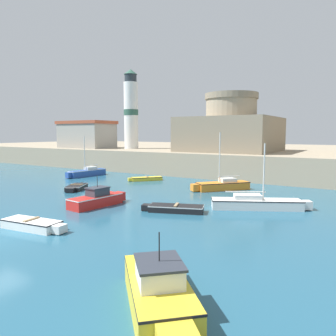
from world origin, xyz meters
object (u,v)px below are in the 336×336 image
(dinghy_yellow_3, at_px, (146,179))
(dinghy_black_9, at_px, (76,187))
(fortress, at_px, (231,130))
(sailboat_orange_5, at_px, (222,185))
(dinghy_black_1, at_px, (175,208))
(harbor_shed_mid_row, at_px, (87,134))
(sailboat_blue_4, at_px, (87,172))
(motorboat_red_8, at_px, (97,199))
(lighthouse, at_px, (131,111))
(sailboat_white_0, at_px, (257,203))
(dinghy_white_6, at_px, (33,224))
(motorboat_yellow_7, at_px, (159,292))

(dinghy_yellow_3, relative_size, dinghy_black_9, 1.00)
(fortress, bearing_deg, sailboat_orange_5, -72.11)
(dinghy_black_1, bearing_deg, harbor_shed_mid_row, 144.98)
(dinghy_yellow_3, distance_m, harbor_shed_mid_row, 21.32)
(sailboat_blue_4, height_order, dinghy_black_9, sailboat_blue_4)
(motorboat_red_8, bearing_deg, fortress, 87.99)
(dinghy_black_1, relative_size, lighthouse, 0.36)
(dinghy_black_1, height_order, fortress, fortress)
(dinghy_black_9, bearing_deg, lighthouse, 113.28)
(sailboat_white_0, height_order, sailboat_blue_4, sailboat_blue_4)
(sailboat_white_0, bearing_deg, sailboat_orange_5, 130.84)
(sailboat_blue_4, relative_size, dinghy_white_6, 1.34)
(motorboat_yellow_7, relative_size, motorboat_red_8, 0.95)
(dinghy_yellow_3, bearing_deg, sailboat_white_0, -25.82)
(dinghy_black_9, bearing_deg, dinghy_white_6, -53.19)
(dinghy_yellow_3, bearing_deg, fortress, 66.78)
(lighthouse, bearing_deg, dinghy_black_9, -66.72)
(sailboat_orange_5, height_order, motorboat_red_8, sailboat_orange_5)
(dinghy_yellow_3, relative_size, sailboat_orange_5, 0.64)
(sailboat_white_0, relative_size, dinghy_white_6, 1.61)
(sailboat_blue_4, distance_m, sailboat_orange_5, 18.45)
(dinghy_black_1, height_order, lighthouse, lighthouse)
(motorboat_red_8, xyz_separation_m, lighthouse, (-15.11, 23.58, 8.45))
(motorboat_red_8, height_order, dinghy_black_9, motorboat_red_8)
(sailboat_orange_5, bearing_deg, dinghy_white_6, -103.38)
(lighthouse, bearing_deg, sailboat_orange_5, -30.68)
(dinghy_yellow_3, distance_m, motorboat_yellow_7, 27.92)
(dinghy_yellow_3, height_order, dinghy_black_9, dinghy_black_9)
(dinghy_black_1, bearing_deg, lighthouse, 133.56)
(dinghy_white_6, bearing_deg, sailboat_orange_5, 76.62)
(dinghy_white_6, relative_size, lighthouse, 0.34)
(sailboat_white_0, height_order, dinghy_black_1, sailboat_white_0)
(sailboat_orange_5, relative_size, dinghy_black_9, 1.55)
(sailboat_blue_4, height_order, sailboat_orange_5, sailboat_orange_5)
(dinghy_black_1, relative_size, dinghy_black_9, 1.24)
(dinghy_white_6, bearing_deg, fortress, 90.41)
(sailboat_orange_5, relative_size, motorboat_yellow_7, 1.17)
(dinghy_white_6, distance_m, dinghy_black_9, 13.14)
(sailboat_blue_4, xyz_separation_m, lighthouse, (-2.02, 11.75, 8.48))
(sailboat_blue_4, bearing_deg, motorboat_yellow_7, -40.78)
(motorboat_yellow_7, height_order, motorboat_red_8, motorboat_yellow_7)
(dinghy_white_6, height_order, motorboat_red_8, motorboat_red_8)
(sailboat_blue_4, height_order, lighthouse, lighthouse)
(sailboat_white_0, relative_size, dinghy_black_1, 1.54)
(sailboat_orange_5, xyz_separation_m, motorboat_yellow_7, (6.66, -21.27, 0.15))
(dinghy_black_1, xyz_separation_m, motorboat_yellow_7, (6.10, -11.30, 0.36))
(dinghy_black_1, distance_m, sailboat_blue_4, 21.64)
(dinghy_black_1, xyz_separation_m, motorboat_red_8, (-5.91, -1.47, 0.27))
(dinghy_black_1, height_order, motorboat_red_8, motorboat_red_8)
(dinghy_yellow_3, relative_size, motorboat_red_8, 0.72)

